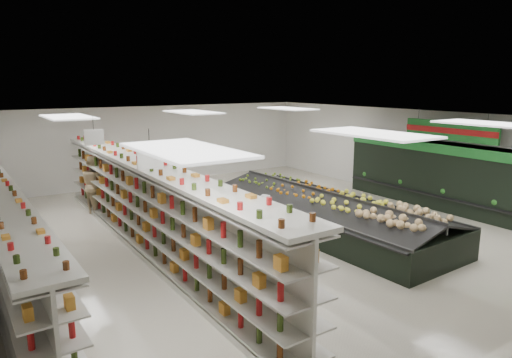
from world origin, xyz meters
TOP-DOWN VIEW (x-y plane):
  - floor at (0.00, 0.00)m, footprint 16.00×16.00m
  - ceiling at (0.00, 0.00)m, footprint 14.00×16.00m
  - wall_back at (0.00, 8.00)m, footprint 14.00×0.02m
  - wall_right at (7.00, 0.00)m, footprint 0.02×16.00m
  - produce_wall_case at (6.53, -1.50)m, footprint 0.93×8.00m
  - aisle_sign_near at (-3.80, -2.00)m, footprint 0.52×0.06m
  - aisle_sign_far at (-3.80, 2.00)m, footprint 0.52×0.06m
  - hortifruti_banner at (6.25, -1.50)m, footprint 0.12×3.20m
  - gondola_left at (-6.17, 0.61)m, footprint 1.02×10.90m
  - gondola_center at (-2.96, 0.55)m, footprint 0.97×12.70m
  - produce_island at (1.77, -0.76)m, footprint 3.05×7.75m
  - soda_endcap at (-0.99, 5.22)m, footprint 1.32×0.95m
  - shopper_main at (-1.00, -1.68)m, footprint 0.62×0.45m
  - shopper_background at (-3.25, 4.56)m, footprint 0.74×1.01m

SIDE VIEW (x-z plane):
  - floor at x=0.00m, z-range 0.00..0.00m
  - produce_island at x=1.77m, z-range -0.05..1.09m
  - soda_endcap at x=-0.99m, z-range -0.02..1.59m
  - shopper_main at x=-1.00m, z-range 0.00..1.61m
  - gondola_left at x=-6.17m, z-range -0.08..1.81m
  - shopper_background at x=-3.25m, z-range 0.00..1.89m
  - gondola_center at x=-2.96m, z-range -0.09..2.11m
  - produce_wall_case at x=6.53m, z-range 0.14..2.34m
  - wall_back at x=0.00m, z-range 0.00..3.20m
  - wall_right at x=7.00m, z-range 0.00..3.20m
  - hortifruti_banner at x=6.25m, z-range 2.18..3.13m
  - aisle_sign_near at x=-3.80m, z-range 2.38..3.13m
  - aisle_sign_far at x=-3.80m, z-range 2.38..3.13m
  - ceiling at x=0.00m, z-range 3.19..3.21m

